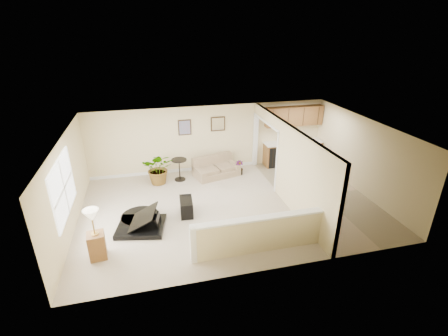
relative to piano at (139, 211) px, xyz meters
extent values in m
plane|color=beige|center=(2.73, 0.48, -0.50)|extent=(9.00, 9.00, 0.00)
cube|color=beige|center=(2.73, 3.48, 0.75)|extent=(9.00, 0.04, 2.50)
cube|color=beige|center=(2.73, -2.52, 0.75)|extent=(9.00, 0.04, 2.50)
cube|color=beige|center=(-1.77, 0.48, 0.75)|extent=(0.04, 6.00, 2.50)
cube|color=beige|center=(7.23, 0.48, 0.75)|extent=(0.04, 6.00, 2.50)
cube|color=white|center=(2.73, 0.48, 2.00)|extent=(9.00, 6.00, 0.04)
cube|color=tan|center=(5.88, 0.48, -0.50)|extent=(2.70, 6.00, 0.01)
cube|color=beige|center=(4.53, -0.72, 0.75)|extent=(0.12, 3.60, 2.50)
cube|color=beige|center=(4.53, 2.25, 1.80)|extent=(0.12, 2.35, 0.40)
cube|color=beige|center=(2.88, -1.82, -0.03)|extent=(3.30, 0.12, 0.95)
cube|color=white|center=(2.88, -1.82, 0.46)|extent=(3.40, 0.22, 0.05)
cube|color=white|center=(1.23, -1.82, 0.00)|extent=(0.14, 0.14, 1.00)
cube|color=white|center=(-1.75, -0.02, 0.95)|extent=(0.05, 2.15, 1.45)
cube|color=#362513|center=(1.78, 3.45, 1.25)|extent=(0.48, 0.03, 0.58)
cube|color=#8A5873|center=(1.78, 3.43, 1.25)|extent=(0.40, 0.01, 0.50)
cube|color=#362513|center=(3.03, 3.45, 1.30)|extent=(0.55, 0.03, 0.55)
cube|color=silver|center=(3.03, 3.43, 1.30)|extent=(0.46, 0.01, 0.46)
cube|color=brown|center=(6.03, 3.18, -0.05)|extent=(2.30, 0.60, 0.90)
cube|color=white|center=(6.03, 3.18, 0.42)|extent=(2.36, 0.65, 0.04)
cube|color=black|center=(5.23, 3.17, -0.07)|extent=(0.60, 0.60, 0.84)
cube|color=brown|center=(6.03, 3.30, 1.45)|extent=(2.30, 0.35, 0.75)
cube|color=black|center=(0.03, -0.12, 0.17)|extent=(1.47, 1.33, 0.26)
cylinder|color=black|center=(-0.10, 0.36, 0.17)|extent=(1.09, 1.09, 0.26)
cube|color=white|center=(0.79, -0.12, 0.14)|extent=(0.37, 0.90, 0.02)
cube|color=black|center=(-0.05, -0.03, 0.41)|extent=(1.18, 1.19, 0.59)
cube|color=black|center=(1.35, 0.35, -0.26)|extent=(0.41, 0.74, 0.48)
cube|color=#A08366|center=(2.81, 2.79, -0.28)|extent=(1.78, 1.28, 0.45)
cube|color=#A08366|center=(2.81, 3.14, 0.18)|extent=(1.61, 0.60, 0.47)
cube|color=#A08366|center=(2.10, 2.79, 0.03)|extent=(0.41, 0.93, 0.17)
cube|color=#A08366|center=(3.52, 2.79, 0.03)|extent=(0.41, 0.93, 0.17)
cylinder|color=black|center=(1.44, 2.73, -0.49)|extent=(0.40, 0.40, 0.03)
cylinder|color=black|center=(1.44, 2.73, -0.11)|extent=(0.04, 0.04, 0.77)
cylinder|color=black|center=(1.44, 2.73, 0.28)|extent=(0.55, 0.55, 0.03)
cylinder|color=black|center=(0.72, 2.63, -0.39)|extent=(0.33, 0.33, 0.23)
imported|color=#144516|center=(0.72, 2.63, 0.08)|extent=(1.23, 1.12, 1.17)
cylinder|color=black|center=(3.67, 2.69, -0.41)|extent=(0.28, 0.28, 0.19)
imported|color=#144516|center=(3.67, 2.69, -0.24)|extent=(0.33, 0.33, 0.54)
cube|color=brown|center=(-0.99, -1.11, -0.17)|extent=(0.43, 0.43, 0.67)
cylinder|color=#B0873A|center=(-0.99, -1.11, 0.18)|extent=(0.18, 0.18, 0.02)
cylinder|color=#B0873A|center=(-0.99, -1.11, 0.40)|extent=(0.03, 0.03, 0.45)
cone|color=#FFF0D0|center=(-0.99, -1.11, 0.68)|extent=(0.36, 0.36, 0.29)
camera|label=1|loc=(0.46, -8.01, 4.68)|focal=26.00mm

